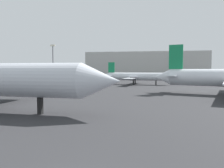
# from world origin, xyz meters

# --- Properties ---
(airplane_distant) EXTENTS (31.24, 19.22, 8.90)m
(airplane_distant) POSITION_xyz_m (-38.08, 54.18, 3.11)
(airplane_distant) COLOR silver
(airplane_distant) RESTS_ON ground_plane
(airplane_far_left) EXTENTS (26.32, 21.31, 7.80)m
(airplane_far_left) POSITION_xyz_m (-1.16, 70.17, 2.78)
(airplane_far_left) COLOR silver
(airplane_far_left) RESTS_ON ground_plane
(light_mast_left) EXTENTS (2.40, 0.50, 17.31)m
(light_mast_left) POSITION_xyz_m (-43.48, 95.98, 9.89)
(light_mast_left) COLOR slate
(light_mast_left) RESTS_ON ground_plane
(terminal_building) EXTENTS (70.57, 21.56, 15.48)m
(terminal_building) POSITION_xyz_m (0.80, 131.74, 7.74)
(terminal_building) COLOR #B7B7B2
(terminal_building) RESTS_ON ground_plane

